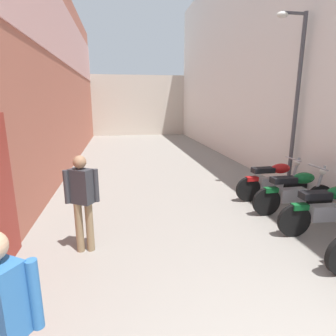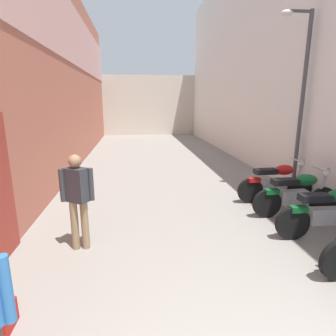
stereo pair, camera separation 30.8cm
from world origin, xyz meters
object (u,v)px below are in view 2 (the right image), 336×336
motorcycle_third (329,211)px  pedestrian_mid_alley (78,195)px  motorcycle_fourth (297,193)px  motorcycle_fifth (276,182)px  street_lamp (300,91)px

motorcycle_third → pedestrian_mid_alley: 4.25m
motorcycle_fourth → pedestrian_mid_alley: bearing=-169.1°
motorcycle_third → motorcycle_fifth: same height
motorcycle_fifth → pedestrian_mid_alley: 4.56m
motorcycle_fifth → motorcycle_fourth: bearing=-90.0°
motorcycle_third → motorcycle_fifth: (0.00, 1.84, 0.00)m
motorcycle_third → street_lamp: bearing=73.9°
motorcycle_third → street_lamp: street_lamp is taller
motorcycle_third → pedestrian_mid_alley: size_ratio=1.18×
motorcycle_third → street_lamp: size_ratio=0.42×
motorcycle_fourth → street_lamp: bearing=64.1°
street_lamp → motorcycle_third: bearing=-106.1°
motorcycle_fourth → pedestrian_mid_alley: 4.32m
motorcycle_third → pedestrian_mid_alley: (-4.23, 0.17, 0.42)m
motorcycle_third → motorcycle_fourth: 0.98m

